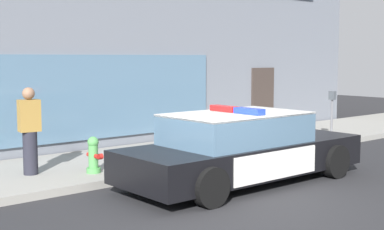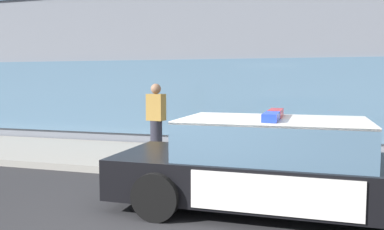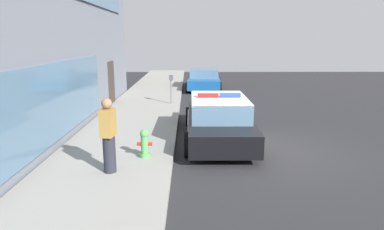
# 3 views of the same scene
# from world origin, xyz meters

# --- Properties ---
(ground) EXTENTS (48.00, 48.00, 0.00)m
(ground) POSITION_xyz_m (0.00, 0.00, 0.00)
(ground) COLOR #262628
(sidewalk) EXTENTS (48.00, 3.20, 0.15)m
(sidewalk) POSITION_xyz_m (0.00, 4.17, 0.07)
(sidewalk) COLOR gray
(sidewalk) RESTS_ON ground
(police_cruiser) EXTENTS (5.17, 2.10, 1.49)m
(police_cruiser) POSITION_xyz_m (1.39, 1.23, 0.68)
(police_cruiser) COLOR black
(police_cruiser) RESTS_ON ground
(fire_hydrant) EXTENTS (0.34, 0.39, 0.73)m
(fire_hydrant) POSITION_xyz_m (-0.69, 3.29, 0.50)
(fire_hydrant) COLOR #4C994C
(fire_hydrant) RESTS_ON sidewalk
(car_down_street) EXTENTS (4.59, 2.30, 1.29)m
(car_down_street) POSITION_xyz_m (12.50, 1.17, 0.63)
(car_down_street) COLOR #144C8C
(car_down_street) RESTS_ON ground
(pedestrian_on_sidewalk) EXTENTS (0.43, 0.31, 1.71)m
(pedestrian_on_sidewalk) POSITION_xyz_m (-1.70, 3.96, 1.01)
(pedestrian_on_sidewalk) COLOR #23232D
(pedestrian_on_sidewalk) RESTS_ON sidewalk
(parking_meter) EXTENTS (0.12, 0.18, 1.34)m
(parking_meter) POSITION_xyz_m (6.79, 2.97, 1.08)
(parking_meter) COLOR slate
(parking_meter) RESTS_ON sidewalk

